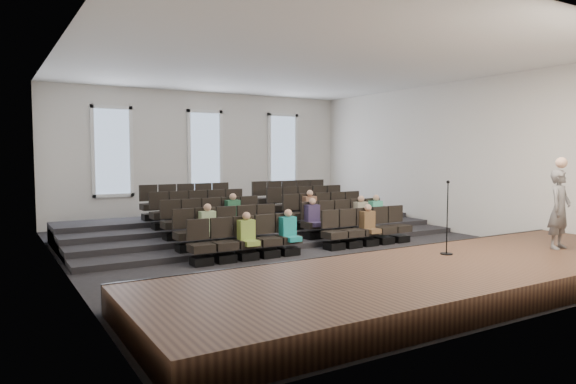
{
  "coord_description": "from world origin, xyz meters",
  "views": [
    {
      "loc": [
        -7.48,
        -11.89,
        2.61
      ],
      "look_at": [
        -0.09,
        0.5,
        1.54
      ],
      "focal_mm": 32.0,
      "sensor_mm": 36.0,
      "label": 1
    }
  ],
  "objects": [
    {
      "name": "ground",
      "position": [
        0.0,
        0.0,
        0.0
      ],
      "size": [
        14.0,
        14.0,
        0.0
      ],
      "primitive_type": "plane",
      "color": "black",
      "rests_on": "ground"
    },
    {
      "name": "ceiling",
      "position": [
        0.0,
        0.0,
        5.01
      ],
      "size": [
        12.0,
        14.0,
        0.02
      ],
      "primitive_type": "cube",
      "color": "white",
      "rests_on": "ground"
    },
    {
      "name": "wall_back",
      "position": [
        0.0,
        7.02,
        2.5
      ],
      "size": [
        12.0,
        0.04,
        5.0
      ],
      "primitive_type": "cube",
      "color": "silver",
      "rests_on": "ground"
    },
    {
      "name": "wall_front",
      "position": [
        0.0,
        -7.02,
        2.5
      ],
      "size": [
        12.0,
        0.04,
        5.0
      ],
      "primitive_type": "cube",
      "color": "silver",
      "rests_on": "ground"
    },
    {
      "name": "wall_left",
      "position": [
        -6.02,
        0.0,
        2.5
      ],
      "size": [
        0.04,
        14.0,
        5.0
      ],
      "primitive_type": "cube",
      "color": "silver",
      "rests_on": "ground"
    },
    {
      "name": "wall_right",
      "position": [
        6.02,
        0.0,
        2.5
      ],
      "size": [
        0.04,
        14.0,
        5.0
      ],
      "primitive_type": "cube",
      "color": "silver",
      "rests_on": "ground"
    },
    {
      "name": "stage",
      "position": [
        0.0,
        -5.1,
        0.25
      ],
      "size": [
        11.8,
        3.6,
        0.5
      ],
      "primitive_type": "cube",
      "color": "#4D3221",
      "rests_on": "ground"
    },
    {
      "name": "stage_lip",
      "position": [
        0.0,
        -3.33,
        0.25
      ],
      "size": [
        11.8,
        0.06,
        0.52
      ],
      "primitive_type": "cube",
      "color": "black",
      "rests_on": "ground"
    },
    {
      "name": "risers",
      "position": [
        0.0,
        3.17,
        0.2
      ],
      "size": [
        11.8,
        4.8,
        0.6
      ],
      "color": "black",
      "rests_on": "ground"
    },
    {
      "name": "seating_rows",
      "position": [
        -0.0,
        1.54,
        0.68
      ],
      "size": [
        6.8,
        4.7,
        1.67
      ],
      "color": "black",
      "rests_on": "ground"
    },
    {
      "name": "windows",
      "position": [
        0.0,
        6.95,
        2.7
      ],
      "size": [
        8.44,
        0.1,
        3.24
      ],
      "color": "white",
      "rests_on": "wall_back"
    },
    {
      "name": "audience",
      "position": [
        0.35,
        0.34,
        0.81
      ],
      "size": [
        6.05,
        2.64,
        1.1
      ],
      "color": "#8BA943",
      "rests_on": "seating_rows"
    },
    {
      "name": "speaker",
      "position": [
        3.54,
        -5.23,
        1.38
      ],
      "size": [
        0.71,
        0.52,
        1.77
      ],
      "primitive_type": "imported",
      "rotation": [
        0.0,
        0.0,
        0.17
      ],
      "color": "#5D5A58",
      "rests_on": "stage"
    },
    {
      "name": "mic_stand",
      "position": [
        0.88,
        -4.41,
        0.97
      ],
      "size": [
        0.26,
        0.26,
        1.57
      ],
      "color": "black",
      "rests_on": "stage"
    }
  ]
}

